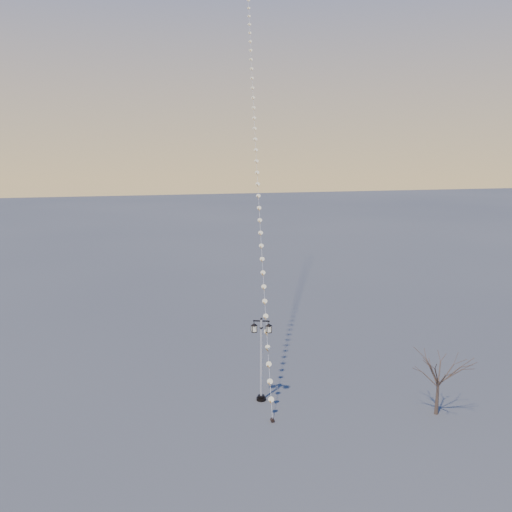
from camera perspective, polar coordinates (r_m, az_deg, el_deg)
name	(u,v)px	position (r m, az deg, el deg)	size (l,w,h in m)	color
ground	(297,420)	(30.12, 4.28, -16.69)	(300.00, 300.00, 0.00)	#4C4D4D
street_lamp	(261,355)	(31.05, 0.55, -10.30)	(1.20, 0.69, 4.88)	black
bare_tree	(439,372)	(31.18, 18.53, -11.37)	(2.10, 2.10, 3.48)	#4F3C2F
kite_train	(256,129)	(42.61, -0.01, 13.07)	(6.83, 32.43, 31.23)	black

